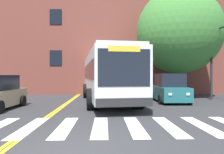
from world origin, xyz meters
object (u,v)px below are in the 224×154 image
at_px(car_teal_far_lane, 170,89).
at_px(car_red_behind_bus, 104,83).
at_px(street_tree_curbside_large, 179,32).
at_px(city_bus, 106,75).

xyz_separation_m(car_teal_far_lane, car_red_behind_bus, (-4.39, 11.40, -0.00)).
bearing_deg(street_tree_curbside_large, car_teal_far_lane, -118.93).
xyz_separation_m(car_teal_far_lane, street_tree_curbside_large, (1.67, 3.02, 4.38)).
height_order(city_bus, car_teal_far_lane, city_bus).
relative_size(city_bus, car_teal_far_lane, 3.18).
distance_m(car_teal_far_lane, car_red_behind_bus, 12.21).
xyz_separation_m(car_red_behind_bus, street_tree_curbside_large, (6.07, -8.37, 4.38)).
height_order(car_red_behind_bus, street_tree_curbside_large, street_tree_curbside_large).
bearing_deg(street_tree_curbside_large, city_bus, -156.29).
distance_m(city_bus, car_teal_far_lane, 4.28).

